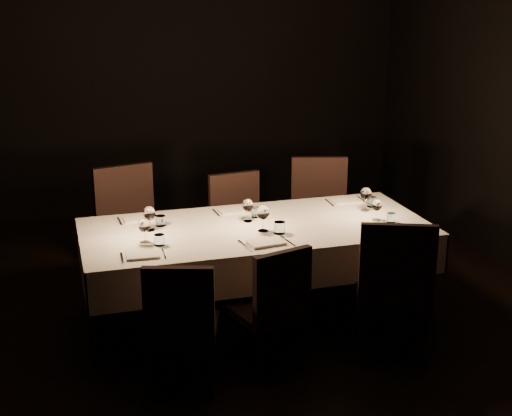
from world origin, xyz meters
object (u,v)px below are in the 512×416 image
object	(u,v)px
chair_near_right	(394,284)
chair_far_right	(320,212)
chair_far_center	(239,224)
chair_near_left	(181,321)
chair_near_center	(274,303)
chair_far_left	(131,225)
dining_table	(256,236)

from	to	relation	value
chair_near_right	chair_far_right	distance (m)	1.60
chair_near_right	chair_far_right	xyz separation A→B (m)	(0.09, 1.60, 0.00)
chair_near_right	chair_far_center	distance (m)	1.72
chair_near_left	chair_near_center	bearing A→B (deg)	-154.19
chair_near_right	chair_far_left	xyz separation A→B (m)	(-1.54, 1.67, 0.01)
chair_far_center	chair_far_right	xyz separation A→B (m)	(0.73, 0.00, 0.04)
chair_far_left	chair_far_right	size ratio (longest dim) A/B	1.02
chair_far_left	chair_far_right	bearing A→B (deg)	-15.19
chair_near_center	chair_far_left	bearing A→B (deg)	-82.03
dining_table	chair_far_right	xyz separation A→B (m)	(0.81, 0.80, -0.13)
chair_near_right	chair_far_center	xyz separation A→B (m)	(-0.64, 1.60, -0.04)
chair_far_left	chair_far_right	world-z (taller)	chair_far_left
chair_far_right	chair_near_center	bearing A→B (deg)	-105.04
chair_near_left	chair_far_left	size ratio (longest dim) A/B	0.85
dining_table	chair_far_center	world-z (taller)	chair_far_center
chair_near_right	chair_far_right	size ratio (longest dim) A/B	0.99
chair_near_center	chair_near_left	bearing A→B (deg)	-7.51
chair_far_center	chair_far_right	distance (m)	0.73
chair_near_left	chair_near_center	size ratio (longest dim) A/B	1.01
chair_far_right	chair_far_center	bearing A→B (deg)	-163.86
chair_near_left	chair_far_left	world-z (taller)	chair_far_left
dining_table	chair_near_center	bearing A→B (deg)	-97.42
chair_near_left	chair_near_center	xyz separation A→B (m)	(0.62, 0.10, -0.01)
dining_table	chair_far_right	distance (m)	1.15
dining_table	chair_far_center	distance (m)	0.81
chair_far_left	chair_near_right	bearing A→B (deg)	-60.18
chair_far_center	chair_near_left	bearing A→B (deg)	-123.46
dining_table	chair_near_left	distance (m)	1.11
chair_near_center	chair_far_left	world-z (taller)	chair_far_left
dining_table	chair_near_left	bearing A→B (deg)	-130.94
dining_table	chair_near_left	size ratio (longest dim) A/B	2.86
chair_near_center	chair_near_right	xyz separation A→B (m)	(0.81, -0.08, 0.07)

